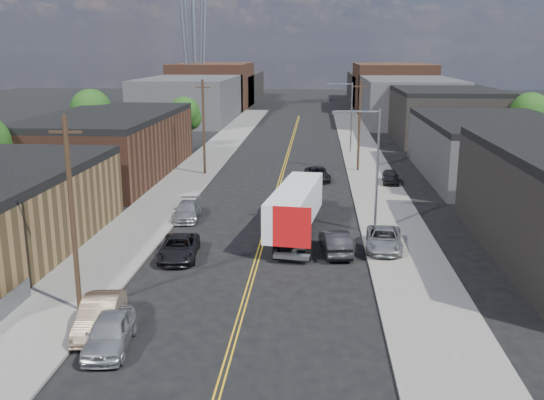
% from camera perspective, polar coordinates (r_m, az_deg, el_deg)
% --- Properties ---
extents(ground, '(260.00, 260.00, 0.00)m').
position_cam_1_polar(ground, '(78.89, 1.55, 4.49)').
color(ground, black).
rests_on(ground, ground).
extents(centerline, '(0.32, 120.00, 0.01)m').
position_cam_1_polar(centerline, '(64.16, 0.90, 2.29)').
color(centerline, gold).
rests_on(centerline, ground).
extents(sidewalk_left, '(5.00, 140.00, 0.15)m').
position_cam_1_polar(sidewalk_left, '(65.38, -7.45, 2.46)').
color(sidewalk_left, slate).
rests_on(sidewalk_left, ground).
extents(sidewalk_right, '(5.00, 140.00, 0.15)m').
position_cam_1_polar(sidewalk_right, '(64.31, 9.39, 2.20)').
color(sidewalk_right, slate).
rests_on(sidewalk_right, ground).
extents(warehouse_brown, '(12.00, 26.00, 6.60)m').
position_cam_1_polar(warehouse_brown, '(66.13, -14.97, 5.07)').
color(warehouse_brown, '#4B2A1E').
rests_on(warehouse_brown, ground).
extents(industrial_right_b, '(14.00, 24.00, 6.10)m').
position_cam_1_polar(industrial_right_b, '(67.05, 20.15, 4.59)').
color(industrial_right_b, '#38383B').
rests_on(industrial_right_b, ground).
extents(industrial_right_c, '(14.00, 22.00, 7.60)m').
position_cam_1_polar(industrial_right_c, '(92.04, 15.88, 7.71)').
color(industrial_right_c, black).
rests_on(industrial_right_c, ground).
extents(skyline_left_a, '(16.00, 30.00, 8.00)m').
position_cam_1_polar(skyline_left_a, '(115.54, -7.67, 9.38)').
color(skyline_left_a, '#38383B').
rests_on(skyline_left_a, ground).
extents(skyline_right_a, '(16.00, 30.00, 8.00)m').
position_cam_1_polar(skyline_right_a, '(114.26, 12.63, 9.12)').
color(skyline_right_a, '#38383B').
rests_on(skyline_right_a, ground).
extents(skyline_left_b, '(16.00, 26.00, 10.00)m').
position_cam_1_polar(skyline_left_b, '(139.98, -5.57, 10.63)').
color(skyline_left_b, '#4B2A1E').
rests_on(skyline_left_b, ground).
extents(skyline_right_b, '(16.00, 26.00, 10.00)m').
position_cam_1_polar(skyline_right_b, '(138.92, 11.20, 10.41)').
color(skyline_right_b, '#4B2A1E').
rests_on(skyline_right_b, ground).
extents(skyline_left_c, '(16.00, 40.00, 7.00)m').
position_cam_1_polar(skyline_left_c, '(159.78, -4.33, 10.52)').
color(skyline_left_c, black).
rests_on(skyline_left_c, ground).
extents(skyline_right_c, '(16.00, 40.00, 7.00)m').
position_cam_1_polar(skyline_right_c, '(158.85, 10.33, 10.32)').
color(skyline_right_c, black).
rests_on(skyline_right_c, ground).
extents(streetlight_near, '(3.39, 0.25, 9.00)m').
position_cam_1_polar(streetlight_near, '(43.59, 9.39, 3.66)').
color(streetlight_near, gray).
rests_on(streetlight_near, ground).
extents(streetlight_far, '(3.39, 0.25, 9.00)m').
position_cam_1_polar(streetlight_far, '(78.20, 7.20, 8.24)').
color(streetlight_far, gray).
rests_on(streetlight_far, ground).
extents(utility_pole_left_near, '(1.60, 0.26, 10.00)m').
position_cam_1_polar(utility_pole_left_near, '(31.16, -18.28, -1.33)').
color(utility_pole_left_near, black).
rests_on(utility_pole_left_near, ground).
extents(utility_pole_left_far, '(1.60, 0.26, 10.00)m').
position_cam_1_polar(utility_pole_left_far, '(64.32, -6.45, 6.87)').
color(utility_pole_left_far, black).
rests_on(utility_pole_left_far, ground).
extents(utility_pole_right, '(1.60, 0.26, 10.00)m').
position_cam_1_polar(utility_pole_right, '(66.35, 8.21, 7.03)').
color(utility_pole_right, black).
rests_on(utility_pole_right, ground).
extents(tree_left_mid, '(5.10, 5.04, 8.37)m').
position_cam_1_polar(tree_left_mid, '(78.15, -16.61, 7.88)').
color(tree_left_mid, black).
rests_on(tree_left_mid, ground).
extents(tree_left_far, '(4.35, 4.20, 6.97)m').
position_cam_1_polar(tree_left_far, '(82.08, -8.23, 7.94)').
color(tree_left_far, black).
rests_on(tree_left_far, ground).
extents(tree_right_far, '(4.85, 4.76, 7.91)m').
position_cam_1_polar(tree_right_far, '(82.46, 23.11, 7.43)').
color(tree_right_far, black).
rests_on(tree_right_far, ground).
extents(semi_truck, '(3.83, 14.33, 3.67)m').
position_cam_1_polar(semi_truck, '(43.95, 2.26, -0.39)').
color(semi_truck, silver).
rests_on(semi_truck, ground).
extents(car_left_a, '(2.32, 4.72, 1.55)m').
position_cam_1_polar(car_left_a, '(28.47, -15.03, -11.94)').
color(car_left_a, '#B3B6B9').
rests_on(car_left_a, ground).
extents(car_left_b, '(2.29, 5.00, 1.59)m').
position_cam_1_polar(car_left_b, '(30.20, -15.88, -10.40)').
color(car_left_b, '#8D745C').
rests_on(car_left_b, ground).
extents(car_left_c, '(2.81, 5.25, 1.40)m').
position_cam_1_polar(car_left_c, '(39.19, -8.76, -4.46)').
color(car_left_c, black).
rests_on(car_left_c, ground).
extents(car_left_d, '(2.20, 4.78, 1.35)m').
position_cam_1_polar(car_left_d, '(48.01, -7.99, -1.02)').
color(car_left_d, '#979A9C').
rests_on(car_left_d, ground).
extents(car_right_oncoming, '(2.21, 4.90, 1.56)m').
position_cam_1_polar(car_right_oncoming, '(39.80, 5.99, -3.96)').
color(car_right_oncoming, black).
rests_on(car_right_oncoming, ground).
extents(car_right_lot_a, '(2.72, 5.19, 1.39)m').
position_cam_1_polar(car_right_lot_a, '(40.67, 10.48, -3.63)').
color(car_right_lot_a, '#9EA1A3').
rests_on(car_right_lot_a, sidewalk_right).
extents(car_right_lot_c, '(1.79, 3.98, 1.33)m').
position_cam_1_polar(car_right_lot_c, '(60.94, 11.10, 2.18)').
color(car_right_lot_c, black).
rests_on(car_right_lot_c, sidewalk_right).
extents(car_ahead_truck, '(2.86, 5.09, 1.34)m').
position_cam_1_polar(car_ahead_truck, '(61.85, 4.29, 2.45)').
color(car_ahead_truck, black).
rests_on(car_ahead_truck, ground).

